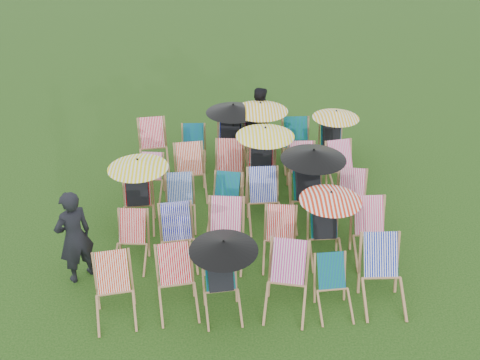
{
  "coord_description": "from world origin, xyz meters",
  "views": [
    {
      "loc": [
        -0.45,
        -8.42,
        6.0
      ],
      "look_at": [
        -0.14,
        0.15,
        0.9
      ],
      "focal_mm": 40.0,
      "sensor_mm": 36.0,
      "label": 1
    }
  ],
  "objects_px": {
    "deckchair_5": "(384,276)",
    "person_left": "(74,237)",
    "deckchair_0": "(114,292)",
    "person_rear": "(258,119)",
    "deckchair_29": "(333,137)"
  },
  "relations": [
    {
      "from": "deckchair_5",
      "to": "person_rear",
      "type": "distance_m",
      "value": 5.55
    },
    {
      "from": "deckchair_0",
      "to": "person_rear",
      "type": "xyz_separation_m",
      "value": [
        2.52,
        5.46,
        0.33
      ]
    },
    {
      "from": "deckchair_0",
      "to": "person_left",
      "type": "xyz_separation_m",
      "value": [
        -0.74,
        0.9,
        0.37
      ]
    },
    {
      "from": "deckchair_5",
      "to": "person_left",
      "type": "height_order",
      "value": "person_left"
    },
    {
      "from": "deckchair_0",
      "to": "person_left",
      "type": "height_order",
      "value": "person_left"
    },
    {
      "from": "deckchair_0",
      "to": "deckchair_29",
      "type": "xyz_separation_m",
      "value": [
        4.17,
        4.74,
        0.2
      ]
    },
    {
      "from": "deckchair_0",
      "to": "person_left",
      "type": "distance_m",
      "value": 1.22
    },
    {
      "from": "deckchair_5",
      "to": "person_left",
      "type": "xyz_separation_m",
      "value": [
        -4.86,
        0.75,
        0.32
      ]
    },
    {
      "from": "person_left",
      "to": "deckchair_29",
      "type": "bearing_deg",
      "value": 176.16
    },
    {
      "from": "deckchair_0",
      "to": "person_rear",
      "type": "relative_size",
      "value": 0.6
    },
    {
      "from": "deckchair_0",
      "to": "deckchair_5",
      "type": "height_order",
      "value": "deckchair_5"
    },
    {
      "from": "deckchair_5",
      "to": "person_rear",
      "type": "xyz_separation_m",
      "value": [
        -1.6,
        5.31,
        0.28
      ]
    },
    {
      "from": "person_rear",
      "to": "deckchair_0",
      "type": "bearing_deg",
      "value": 67.85
    },
    {
      "from": "deckchair_0",
      "to": "deckchair_29",
      "type": "bearing_deg",
      "value": 38.72
    },
    {
      "from": "deckchair_29",
      "to": "person_rear",
      "type": "bearing_deg",
      "value": 159.36
    }
  ]
}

